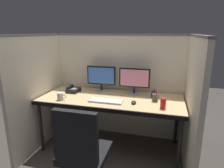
# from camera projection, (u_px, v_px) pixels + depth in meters

# --- Properties ---
(ground_plane) EXTENTS (8.00, 8.00, 0.00)m
(ground_plane) POSITION_uv_depth(u_px,v_px,m) (105.00, 159.00, 2.57)
(ground_plane) COLOR #423D38
(cubicle_partition_rear) EXTENTS (2.21, 0.06, 1.57)m
(cubicle_partition_rear) POSITION_uv_depth(u_px,v_px,m) (119.00, 86.00, 3.06)
(cubicle_partition_rear) COLOR beige
(cubicle_partition_rear) RESTS_ON ground
(cubicle_partition_left) EXTENTS (0.06, 1.41, 1.57)m
(cubicle_partition_left) POSITION_uv_depth(u_px,v_px,m) (42.00, 91.00, 2.81)
(cubicle_partition_left) COLOR beige
(cubicle_partition_left) RESTS_ON ground
(cubicle_partition_right) EXTENTS (0.06, 1.41, 1.57)m
(cubicle_partition_right) POSITION_uv_depth(u_px,v_px,m) (191.00, 104.00, 2.31)
(cubicle_partition_right) COLOR beige
(cubicle_partition_right) RESTS_ON ground
(desk) EXTENTS (1.90, 0.80, 0.74)m
(desk) POSITION_uv_depth(u_px,v_px,m) (111.00, 102.00, 2.66)
(desk) COLOR tan
(desk) RESTS_ON ground
(office_chair) EXTENTS (0.52, 0.52, 0.97)m
(office_chair) POSITION_uv_depth(u_px,v_px,m) (84.00, 165.00, 1.90)
(office_chair) COLOR black
(office_chair) RESTS_ON ground
(monitor_left) EXTENTS (0.43, 0.17, 0.37)m
(monitor_left) POSITION_uv_depth(u_px,v_px,m) (101.00, 77.00, 2.92)
(monitor_left) COLOR gray
(monitor_left) RESTS_ON desk
(monitor_right) EXTENTS (0.43, 0.17, 0.37)m
(monitor_right) POSITION_uv_depth(u_px,v_px,m) (134.00, 79.00, 2.77)
(monitor_right) COLOR gray
(monitor_right) RESTS_ON desk
(keyboard_main) EXTENTS (0.43, 0.15, 0.02)m
(keyboard_main) POSITION_uv_depth(u_px,v_px,m) (106.00, 101.00, 2.51)
(keyboard_main) COLOR silver
(keyboard_main) RESTS_ON desk
(computer_mouse) EXTENTS (0.06, 0.10, 0.04)m
(computer_mouse) POSITION_uv_depth(u_px,v_px,m) (134.00, 102.00, 2.44)
(computer_mouse) COLOR black
(computer_mouse) RESTS_ON desk
(desk_phone) EXTENTS (0.17, 0.19, 0.09)m
(desk_phone) POSITION_uv_depth(u_px,v_px,m) (73.00, 90.00, 2.92)
(desk_phone) COLOR black
(desk_phone) RESTS_ON desk
(coffee_mug) EXTENTS (0.13, 0.08, 0.09)m
(coffee_mug) POSITION_uv_depth(u_px,v_px,m) (60.00, 96.00, 2.58)
(coffee_mug) COLOR silver
(coffee_mug) RESTS_ON desk
(red_stapler) EXTENTS (0.04, 0.15, 0.06)m
(red_stapler) POSITION_uv_depth(u_px,v_px,m) (153.00, 94.00, 2.72)
(red_stapler) COLOR black
(red_stapler) RESTS_ON desk
(soda_can) EXTENTS (0.07, 0.07, 0.12)m
(soda_can) POSITION_uv_depth(u_px,v_px,m) (163.00, 103.00, 2.28)
(soda_can) COLOR red
(soda_can) RESTS_ON desk
(pen_cup) EXTENTS (0.08, 0.08, 0.17)m
(pen_cup) POSITION_uv_depth(u_px,v_px,m) (155.00, 97.00, 2.52)
(pen_cup) COLOR #4C4742
(pen_cup) RESTS_ON desk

